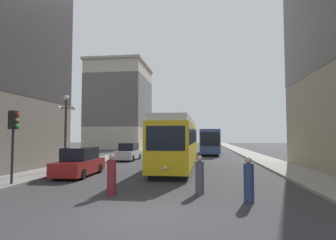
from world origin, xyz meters
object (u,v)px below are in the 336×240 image
(parked_car_left_near, at_px, (80,163))
(parked_car_left_mid, at_px, (129,152))
(streetcar, at_px, (178,142))
(pedestrian_on_sidewalk, at_px, (112,176))
(pedestrian_crossing_far, at_px, (200,176))
(transit_bus, at_px, (209,140))
(pedestrian_crossing_near, at_px, (249,181))
(lamp_post_left_near, at_px, (66,120))
(traffic_light_near_left, at_px, (13,127))

(parked_car_left_near, distance_m, parked_car_left_mid, 12.04)
(streetcar, relative_size, pedestrian_on_sidewalk, 8.25)
(streetcar, bearing_deg, parked_car_left_near, -137.63)
(streetcar, bearing_deg, pedestrian_crossing_far, -79.09)
(transit_bus, distance_m, pedestrian_crossing_near, 29.00)
(parked_car_left_near, height_order, pedestrian_crossing_near, parked_car_left_near)
(transit_bus, xyz_separation_m, parked_car_left_mid, (-8.83, -10.81, -1.10))
(lamp_post_left_near, bearing_deg, pedestrian_on_sidewalk, -50.61)
(parked_car_left_near, relative_size, pedestrian_crossing_near, 2.84)
(pedestrian_crossing_near, xyz_separation_m, lamp_post_left_near, (-11.61, 7.82, 2.88))
(streetcar, distance_m, transit_bus, 17.76)
(transit_bus, relative_size, traffic_light_near_left, 2.98)
(pedestrian_crossing_near, xyz_separation_m, traffic_light_near_left, (-11.39, 1.92, 2.19))
(transit_bus, relative_size, pedestrian_crossing_far, 6.57)
(pedestrian_crossing_far, distance_m, pedestrian_on_sidewalk, 3.89)
(parked_car_left_near, xyz_separation_m, lamp_post_left_near, (-1.90, 1.69, 2.85))
(pedestrian_crossing_near, distance_m, lamp_post_left_near, 14.29)
(transit_bus, height_order, pedestrian_crossing_far, transit_bus)
(pedestrian_on_sidewalk, xyz_separation_m, traffic_light_near_left, (-5.64, 1.25, 2.18))
(pedestrian_on_sidewalk, bearing_deg, traffic_light_near_left, 119.32)
(pedestrian_on_sidewalk, distance_m, lamp_post_left_near, 9.67)
(pedestrian_on_sidewalk, bearing_deg, transit_bus, 32.01)
(transit_bus, bearing_deg, pedestrian_on_sidewalk, -99.29)
(pedestrian_crossing_far, bearing_deg, parked_car_left_mid, -118.46)
(parked_car_left_mid, relative_size, traffic_light_near_left, 1.27)
(streetcar, xyz_separation_m, pedestrian_crossing_far, (1.88, -10.09, -1.32))
(pedestrian_crossing_near, bearing_deg, lamp_post_left_near, 142.60)
(parked_car_left_mid, bearing_deg, pedestrian_crossing_far, -65.05)
(parked_car_left_mid, bearing_deg, transit_bus, 50.79)
(pedestrian_crossing_near, distance_m, pedestrian_crossing_far, 2.35)
(transit_bus, distance_m, parked_car_left_near, 24.52)
(transit_bus, distance_m, lamp_post_left_near, 23.78)
(parked_car_left_near, distance_m, pedestrian_on_sidewalk, 6.74)
(pedestrian_crossing_near, relative_size, traffic_light_near_left, 0.47)
(parked_car_left_mid, xyz_separation_m, pedestrian_on_sidewalk, (3.96, -17.48, -0.02))
(streetcar, distance_m, pedestrian_on_sidewalk, 11.02)
(streetcar, xyz_separation_m, transit_bus, (2.92, 17.51, -0.15))
(pedestrian_crossing_far, height_order, pedestrian_on_sidewalk, pedestrian_on_sidewalk)
(pedestrian_on_sidewalk, bearing_deg, parked_car_left_near, 77.83)
(parked_car_left_mid, bearing_deg, lamp_post_left_near, -100.35)
(transit_bus, height_order, pedestrian_crossing_near, transit_bus)
(streetcar, xyz_separation_m, traffic_light_near_left, (-7.59, -9.53, 0.91))
(traffic_light_near_left, bearing_deg, parked_car_left_near, 68.19)
(transit_bus, bearing_deg, pedestrian_crossing_near, -87.78)
(pedestrian_crossing_far, relative_size, traffic_light_near_left, 0.45)
(parked_car_left_near, distance_m, traffic_light_near_left, 5.01)
(traffic_light_near_left, bearing_deg, pedestrian_on_sidewalk, -12.46)
(traffic_light_near_left, bearing_deg, streetcar, 51.45)
(lamp_post_left_near, bearing_deg, parked_car_left_mid, 79.59)
(pedestrian_crossing_near, distance_m, pedestrian_on_sidewalk, 5.79)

